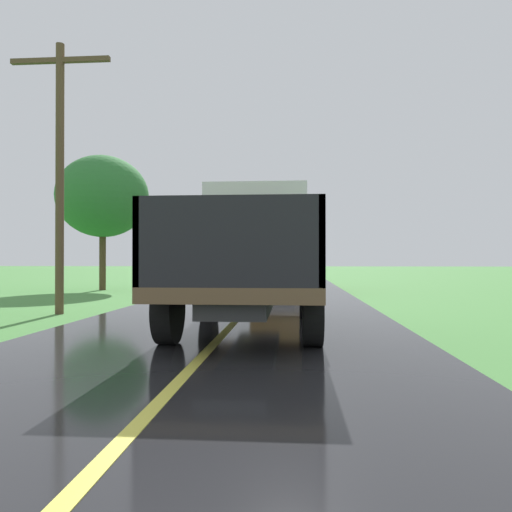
{
  "coord_description": "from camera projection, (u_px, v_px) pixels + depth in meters",
  "views": [
    {
      "loc": [
        1.16,
        2.98,
        1.31
      ],
      "look_at": [
        0.29,
        14.12,
        1.4
      ],
      "focal_mm": 33.78,
      "sensor_mm": 36.0,
      "label": 1
    }
  ],
  "objects": [
    {
      "name": "banana_truck_near",
      "position": [
        253.0,
        252.0,
        9.44
      ],
      "size": [
        2.38,
        5.82,
        2.8
      ],
      "color": "#2D2D30",
      "rests_on": "road_surface"
    },
    {
      "name": "banana_truck_far",
      "position": [
        283.0,
        256.0,
        21.08
      ],
      "size": [
        2.38,
        5.81,
        2.8
      ],
      "color": "#2D2D30",
      "rests_on": "road_surface"
    },
    {
      "name": "roadside_tree_near_left",
      "position": [
        103.0,
        197.0,
        20.9
      ],
      "size": [
        3.93,
        3.93,
        5.84
      ],
      "color": "#4C3823",
      "rests_on": "ground"
    },
    {
      "name": "utility_pole_roadside",
      "position": [
        60.0,
        165.0,
        11.64
      ],
      "size": [
        2.47,
        0.2,
        6.55
      ],
      "color": "brown",
      "rests_on": "ground"
    }
  ]
}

